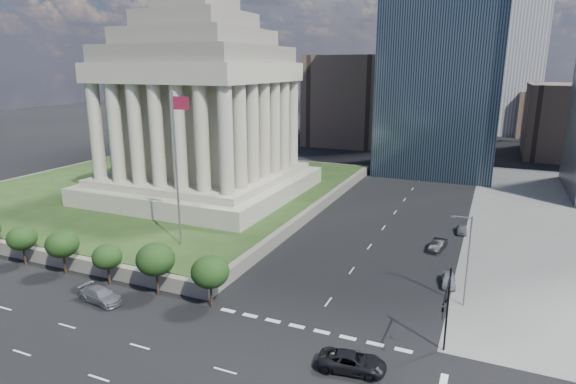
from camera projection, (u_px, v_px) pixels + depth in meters
The scene contains 16 objects.
ground at pixel (430, 166), 123.06m from camera, with size 500.00×500.00×0.00m, color black.
plaza_terrace at pixel (163, 190), 95.88m from camera, with size 66.00×70.00×1.80m, color slate.
plaza_lawn at pixel (163, 185), 95.63m from camera, with size 64.00×68.00×0.10m, color #213616.
war_memorial at pixel (199, 86), 84.65m from camera, with size 34.00×34.00×39.00m, color #A5A08A, non-canonical shape.
flagpole at pixel (177, 161), 60.77m from camera, with size 2.52×0.24×20.00m.
tree_row at pixel (42, 247), 59.75m from camera, with size 53.00×4.00×6.00m, color black, non-canonical shape.
midrise_glass at pixel (445, 42), 110.23m from camera, with size 26.00×26.00×60.00m, color black.
building_filler_ne at pixel (565, 120), 134.75m from camera, with size 20.00×30.00×20.00m, color brown.
building_filler_nw at pixel (351, 100), 157.69m from camera, with size 24.00×30.00×28.00m, color brown.
traffic_signal_ne at pixel (446, 306), 40.37m from camera, with size 0.30×5.74×8.00m.
street_lamp_north at pixel (467, 256), 49.96m from camera, with size 2.13×0.22×10.00m.
pickup_truck at pixel (352, 362), 40.24m from camera, with size 2.63×5.70×1.58m, color black.
suv_grey at pixel (101, 295), 51.92m from camera, with size 5.44×2.21×1.58m, color slate.
parked_sedan_near at pixel (449, 280), 55.95m from camera, with size 3.92×1.58×1.33m, color #969A9E.
parked_sedan_mid at pixel (438, 245), 66.61m from camera, with size 1.57×4.50×1.48m, color black.
parked_sedan_far at pixel (462, 229), 73.38m from camera, with size 3.68×1.48×1.26m, color #5A5C62.
Camera 1 is at (14.92, -25.18, 24.79)m, focal length 30.00 mm.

